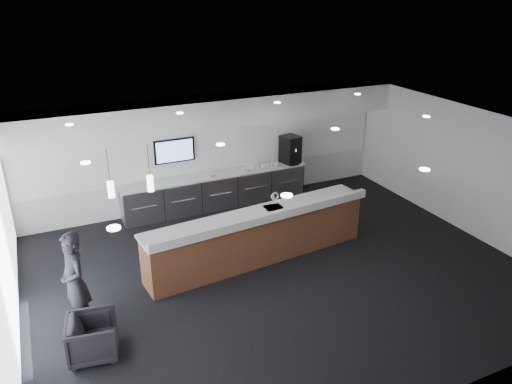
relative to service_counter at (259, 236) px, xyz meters
name	(u,v)px	position (x,y,z in m)	size (l,w,h in m)	color
ground	(278,273)	(0.13, -0.67, -0.58)	(10.00, 10.00, 0.00)	black
ceiling	(281,135)	(0.13, -0.67, 2.42)	(10.00, 8.00, 0.02)	black
back_wall	(210,150)	(0.13, 3.33, 0.92)	(10.00, 0.02, 3.00)	silver
left_wall	(0,263)	(-4.87, -0.67, 0.92)	(0.02, 8.00, 3.00)	silver
right_wall	(467,171)	(5.13, -0.67, 0.92)	(0.02, 8.00, 3.00)	silver
soffit_bulkhead	(215,111)	(0.13, 2.88, 2.07)	(10.00, 0.90, 0.70)	white
alcove_panel	(211,147)	(0.13, 3.30, 1.02)	(9.80, 0.06, 1.40)	white
window_blinds_wall	(3,262)	(-4.83, -0.67, 0.92)	(0.04, 7.36, 2.55)	silver
back_credenza	(216,190)	(0.13, 2.97, -0.10)	(5.06, 0.66, 0.95)	gray
wall_tv	(174,151)	(-0.87, 3.23, 1.07)	(1.05, 0.08, 0.62)	black
pendant_left	(146,178)	(-2.27, 0.13, 1.67)	(0.12, 0.12, 0.30)	#FFEAC6
pendant_right	(108,183)	(-2.97, 0.13, 1.67)	(0.12, 0.12, 0.30)	#FFEAC6
ceiling_can_lights	(281,136)	(0.13, -0.67, 2.39)	(7.00, 5.00, 0.02)	white
service_counter	(259,236)	(0.00, 0.00, 0.00)	(5.19, 1.35, 1.49)	#5A301E
coffee_machine	(290,149)	(2.33, 2.94, 0.76)	(0.53, 0.61, 0.77)	black
info_sign_left	(212,172)	(0.00, 2.85, 0.49)	(0.16, 0.02, 0.22)	white
info_sign_right	(250,166)	(1.07, 2.84, 0.50)	(0.19, 0.02, 0.25)	white
armchair	(93,337)	(-3.72, -1.64, -0.22)	(0.76, 0.78, 0.71)	black
lounge_guest	(75,282)	(-3.82, -0.76, 0.34)	(0.67, 0.44, 1.83)	black
cup_0	(276,164)	(1.87, 2.87, 0.42)	(0.10, 0.10, 0.10)	white
cup_1	(272,165)	(1.73, 2.87, 0.42)	(0.10, 0.10, 0.10)	white
cup_2	(267,165)	(1.59, 2.87, 0.42)	(0.10, 0.10, 0.10)	white
cup_3	(262,166)	(1.45, 2.87, 0.42)	(0.10, 0.10, 0.10)	white
cup_4	(258,167)	(1.31, 2.87, 0.42)	(0.10, 0.10, 0.10)	white
cup_5	(253,168)	(1.17, 2.87, 0.42)	(0.10, 0.10, 0.10)	white
cup_6	(248,168)	(1.03, 2.87, 0.42)	(0.10, 0.10, 0.10)	white
cup_7	(244,169)	(0.89, 2.87, 0.42)	(0.10, 0.10, 0.10)	white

